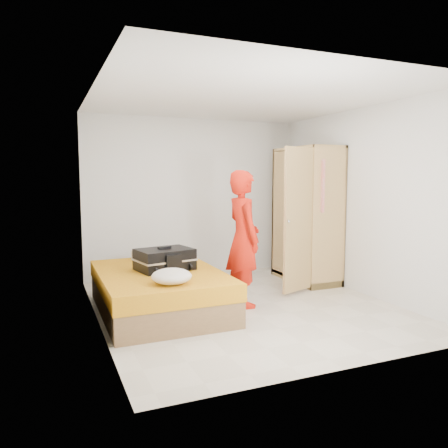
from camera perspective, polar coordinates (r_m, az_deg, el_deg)
name	(u,v)px	position (r m, az deg, el deg)	size (l,w,h in m)	color
room	(245,205)	(5.45, 2.78, 2.54)	(4.00, 4.02, 2.60)	beige
bed	(159,291)	(5.48, -8.44, -8.62)	(1.42, 2.02, 0.50)	olive
wardrobe	(306,218)	(6.92, 10.65, 0.71)	(1.14, 1.38, 2.10)	tan
person	(243,238)	(5.56, 2.53, -1.90)	(0.63, 0.41, 1.73)	red
suitcase	(165,259)	(5.46, -7.74, -4.61)	(0.76, 0.62, 0.29)	black
round_cushion	(172,276)	(4.75, -6.86, -6.79)	(0.44, 0.44, 0.17)	beige
pillow	(155,254)	(6.26, -9.06, -3.94)	(0.59, 0.30, 0.11)	beige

